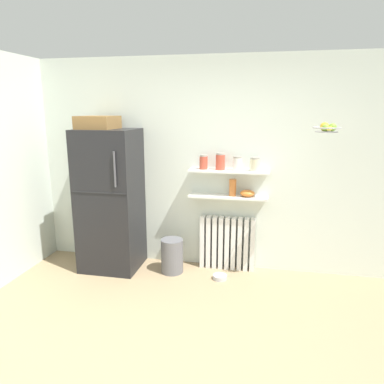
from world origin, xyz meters
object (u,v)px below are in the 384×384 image
at_px(refrigerator, 110,198).
at_px(storage_jar_2, 237,163).
at_px(shelf_bowl, 247,193).
at_px(hanging_fruit_basket, 327,128).
at_px(storage_jar_0, 204,162).
at_px(storage_jar_3, 255,164).
at_px(vase, 233,188).
at_px(storage_jar_1, 220,162).
at_px(pet_food_bowl, 220,277).
at_px(trash_bin, 172,256).
at_px(radiator, 227,243).

bearing_deg(refrigerator, storage_jar_2, 7.45).
xyz_separation_m(shelf_bowl, hanging_fruit_basket, (0.79, -0.37, 0.80)).
height_order(refrigerator, storage_jar_0, refrigerator).
distance_m(storage_jar_3, vase, 0.38).
height_order(storage_jar_3, shelf_bowl, storage_jar_3).
xyz_separation_m(storage_jar_1, hanging_fruit_basket, (1.12, -0.37, 0.42)).
bearing_deg(vase, pet_food_bowl, -108.50).
distance_m(refrigerator, storage_jar_3, 1.81).
height_order(storage_jar_2, pet_food_bowl, storage_jar_2).
bearing_deg(vase, trash_bin, -162.68).
bearing_deg(shelf_bowl, storage_jar_3, -0.00).
distance_m(radiator, storage_jar_3, 1.06).
bearing_deg(trash_bin, storage_jar_1, 21.75).
xyz_separation_m(radiator, trash_bin, (-0.65, -0.25, -0.12)).
relative_size(storage_jar_1, trash_bin, 0.47).
bearing_deg(shelf_bowl, storage_jar_1, -180.00).
bearing_deg(trash_bin, hanging_fruit_basket, -5.00).
relative_size(storage_jar_2, storage_jar_3, 1.04).
distance_m(vase, shelf_bowl, 0.19).
xyz_separation_m(storage_jar_2, vase, (-0.05, -0.00, -0.29)).
xyz_separation_m(storage_jar_0, storage_jar_1, (0.20, -0.00, 0.01)).
relative_size(storage_jar_0, pet_food_bowl, 1.04).
distance_m(refrigerator, radiator, 1.57).
bearing_deg(hanging_fruit_basket, trash_bin, 175.00).
height_order(radiator, trash_bin, radiator).
bearing_deg(storage_jar_2, storage_jar_3, -0.00).
relative_size(radiator, hanging_fruit_basket, 2.48).
height_order(storage_jar_0, shelf_bowl, storage_jar_0).
bearing_deg(storage_jar_1, storage_jar_0, 180.00).
bearing_deg(storage_jar_1, refrigerator, -171.43).
distance_m(storage_jar_1, vase, 0.35).
xyz_separation_m(refrigerator, storage_jar_0, (1.14, 0.20, 0.45)).
xyz_separation_m(refrigerator, radiator, (1.44, 0.23, -0.57)).
height_order(radiator, vase, vase).
xyz_separation_m(radiator, shelf_bowl, (0.23, -0.03, 0.66)).
bearing_deg(refrigerator, storage_jar_1, 8.57).
bearing_deg(shelf_bowl, radiator, 172.56).
bearing_deg(storage_jar_2, hanging_fruit_basket, -21.81).
relative_size(refrigerator, storage_jar_3, 11.79).
height_order(radiator, hanging_fruit_basket, hanging_fruit_basket).
xyz_separation_m(refrigerator, storage_jar_2, (1.54, 0.20, 0.44)).
relative_size(refrigerator, pet_food_bowl, 11.29).
distance_m(storage_jar_1, trash_bin, 1.30).
xyz_separation_m(storage_jar_2, hanging_fruit_basket, (0.91, -0.37, 0.44)).
xyz_separation_m(refrigerator, storage_jar_1, (1.34, 0.20, 0.46)).
distance_m(refrigerator, storage_jar_1, 1.43).
xyz_separation_m(pet_food_bowl, hanging_fruit_basket, (1.06, -0.07, 1.77)).
bearing_deg(storage_jar_0, trash_bin, -147.71).
xyz_separation_m(radiator, storage_jar_1, (-0.10, -0.03, 1.03)).
relative_size(storage_jar_3, vase, 0.79).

